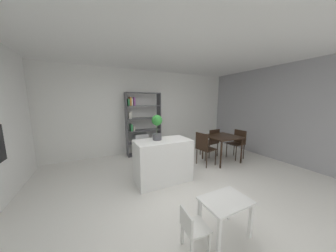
{
  "coord_description": "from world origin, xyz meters",
  "views": [
    {
      "loc": [
        -1.42,
        -2.48,
        1.74
      ],
      "look_at": [
        0.25,
        0.97,
        1.14
      ],
      "focal_mm": 16.42,
      "sensor_mm": 36.0,
      "label": 1
    }
  ],
  "objects_px": {
    "dining_table": "(222,139)",
    "dining_chair_island_side": "(204,146)",
    "kitchen_island": "(163,160)",
    "dining_chair_window_side": "(238,141)",
    "child_chair_left": "(192,228)",
    "dining_chair_far": "(212,140)",
    "child_table": "(225,206)",
    "potted_plant_on_island": "(157,125)",
    "open_bookshelf": "(141,126)"
  },
  "relations": [
    {
      "from": "dining_table",
      "to": "dining_chair_island_side",
      "type": "distance_m",
      "value": 0.68
    },
    {
      "from": "kitchen_island",
      "to": "dining_chair_window_side",
      "type": "height_order",
      "value": "kitchen_island"
    },
    {
      "from": "child_chair_left",
      "to": "dining_chair_island_side",
      "type": "xyz_separation_m",
      "value": [
        1.72,
        1.93,
        0.25
      ]
    },
    {
      "from": "child_chair_left",
      "to": "dining_chair_window_side",
      "type": "bearing_deg",
      "value": -52.64
    },
    {
      "from": "dining_table",
      "to": "dining_chair_far",
      "type": "height_order",
      "value": "dining_chair_far"
    },
    {
      "from": "dining_chair_far",
      "to": "child_chair_left",
      "type": "bearing_deg",
      "value": 38.14
    },
    {
      "from": "kitchen_island",
      "to": "child_table",
      "type": "relative_size",
      "value": 1.94
    },
    {
      "from": "potted_plant_on_island",
      "to": "child_table",
      "type": "height_order",
      "value": "potted_plant_on_island"
    },
    {
      "from": "dining_table",
      "to": "potted_plant_on_island",
      "type": "bearing_deg",
      "value": -174.45
    },
    {
      "from": "child_table",
      "to": "dining_chair_island_side",
      "type": "xyz_separation_m",
      "value": [
        1.21,
        1.93,
        0.13
      ]
    },
    {
      "from": "kitchen_island",
      "to": "dining_chair_island_side",
      "type": "distance_m",
      "value": 1.38
    },
    {
      "from": "child_table",
      "to": "dining_table",
      "type": "bearing_deg",
      "value": 46.02
    },
    {
      "from": "potted_plant_on_island",
      "to": "child_chair_left",
      "type": "height_order",
      "value": "potted_plant_on_island"
    },
    {
      "from": "open_bookshelf",
      "to": "dining_table",
      "type": "xyz_separation_m",
      "value": [
        1.95,
        -1.65,
        -0.3
      ]
    },
    {
      "from": "potted_plant_on_island",
      "to": "dining_table",
      "type": "distance_m",
      "value": 2.2
    },
    {
      "from": "open_bookshelf",
      "to": "child_chair_left",
      "type": "height_order",
      "value": "open_bookshelf"
    },
    {
      "from": "dining_chair_window_side",
      "to": "dining_chair_far",
      "type": "xyz_separation_m",
      "value": [
        -0.65,
        0.45,
        -0.0
      ]
    },
    {
      "from": "child_chair_left",
      "to": "dining_table",
      "type": "bearing_deg",
      "value": -46.05
    },
    {
      "from": "potted_plant_on_island",
      "to": "child_table",
      "type": "distance_m",
      "value": 1.94
    },
    {
      "from": "child_chair_left",
      "to": "dining_table",
      "type": "height_order",
      "value": "dining_table"
    },
    {
      "from": "dining_table",
      "to": "dining_chair_far",
      "type": "distance_m",
      "value": 0.47
    },
    {
      "from": "potted_plant_on_island",
      "to": "dining_table",
      "type": "height_order",
      "value": "potted_plant_on_island"
    },
    {
      "from": "dining_chair_far",
      "to": "open_bookshelf",
      "type": "bearing_deg",
      "value": -38.17
    },
    {
      "from": "open_bookshelf",
      "to": "dining_chair_far",
      "type": "distance_m",
      "value": 2.34
    },
    {
      "from": "kitchen_island",
      "to": "dining_chair_window_side",
      "type": "relative_size",
      "value": 1.37
    },
    {
      "from": "kitchen_island",
      "to": "potted_plant_on_island",
      "type": "bearing_deg",
      "value": 143.98
    },
    {
      "from": "dining_chair_far",
      "to": "dining_table",
      "type": "bearing_deg",
      "value": 81.68
    },
    {
      "from": "potted_plant_on_island",
      "to": "open_bookshelf",
      "type": "relative_size",
      "value": 0.27
    },
    {
      "from": "dining_table",
      "to": "dining_chair_island_side",
      "type": "bearing_deg",
      "value": -178.86
    },
    {
      "from": "potted_plant_on_island",
      "to": "child_chair_left",
      "type": "distance_m",
      "value": 2.0
    },
    {
      "from": "child_chair_left",
      "to": "dining_chair_window_side",
      "type": "xyz_separation_m",
      "value": [
        3.04,
        1.94,
        0.23
      ]
    },
    {
      "from": "child_table",
      "to": "dining_table",
      "type": "xyz_separation_m",
      "value": [
        1.88,
        1.94,
        0.26
      ]
    },
    {
      "from": "potted_plant_on_island",
      "to": "dining_table",
      "type": "xyz_separation_m",
      "value": [
        2.12,
        0.21,
        -0.57
      ]
    },
    {
      "from": "dining_table",
      "to": "child_chair_left",
      "type": "bearing_deg",
      "value": -140.86
    },
    {
      "from": "kitchen_island",
      "to": "dining_chair_island_side",
      "type": "bearing_deg",
      "value": 11.06
    },
    {
      "from": "child_chair_left",
      "to": "dining_chair_island_side",
      "type": "distance_m",
      "value": 2.59
    },
    {
      "from": "open_bookshelf",
      "to": "child_table",
      "type": "distance_m",
      "value": 3.63
    },
    {
      "from": "kitchen_island",
      "to": "child_chair_left",
      "type": "relative_size",
      "value": 2.28
    },
    {
      "from": "kitchen_island",
      "to": "dining_chair_island_side",
      "type": "relative_size",
      "value": 1.31
    },
    {
      "from": "dining_chair_far",
      "to": "kitchen_island",
      "type": "bearing_deg",
      "value": 12.93
    },
    {
      "from": "dining_chair_island_side",
      "to": "child_table",
      "type": "bearing_deg",
      "value": 139.95
    },
    {
      "from": "kitchen_island",
      "to": "potted_plant_on_island",
      "type": "height_order",
      "value": "potted_plant_on_island"
    },
    {
      "from": "open_bookshelf",
      "to": "child_table",
      "type": "xyz_separation_m",
      "value": [
        0.07,
        -3.59,
        -0.56
      ]
    },
    {
      "from": "dining_chair_window_side",
      "to": "dining_table",
      "type": "bearing_deg",
      "value": -91.18
    },
    {
      "from": "child_chair_left",
      "to": "dining_chair_window_side",
      "type": "relative_size",
      "value": 0.6
    },
    {
      "from": "child_table",
      "to": "kitchen_island",
      "type": "bearing_deg",
      "value": 94.89
    },
    {
      "from": "kitchen_island",
      "to": "dining_chair_far",
      "type": "distance_m",
      "value": 2.16
    },
    {
      "from": "dining_chair_island_side",
      "to": "dining_table",
      "type": "bearing_deg",
      "value": -96.82
    },
    {
      "from": "child_table",
      "to": "dining_table",
      "type": "distance_m",
      "value": 2.71
    },
    {
      "from": "dining_chair_window_side",
      "to": "kitchen_island",
      "type": "bearing_deg",
      "value": -85.4
    }
  ]
}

